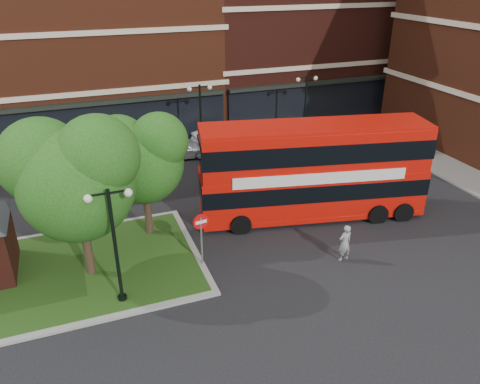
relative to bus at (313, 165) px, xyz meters
name	(u,v)px	position (x,y,z in m)	size (l,w,h in m)	color
ground	(252,276)	(-4.94, -4.00, -2.91)	(120.00, 120.00, 0.00)	black
pavement_far	(168,148)	(-4.94, 12.50, -2.85)	(44.00, 3.00, 0.12)	slate
terrace_far_left	(34,41)	(-12.94, 20.00, 4.09)	(26.00, 12.00, 14.00)	maroon
terrace_far_right	(299,16)	(9.06, 20.00, 5.09)	(18.00, 12.00, 16.00)	#471911
traffic_island	(55,274)	(-12.94, -1.00, -2.85)	(12.60, 7.60, 0.15)	gray
tree_island_west	(73,174)	(-11.53, -1.42, 1.88)	(5.40, 4.71, 7.21)	#2D2116
tree_island_east	(140,155)	(-8.51, 1.06, 1.33)	(4.46, 3.90, 6.29)	#2D2116
lamp_island	(115,242)	(-10.44, -3.80, -0.09)	(1.72, 0.36, 5.00)	black
lamp_far_left	(201,116)	(-2.94, 10.50, -0.09)	(1.72, 0.36, 5.00)	black
lamp_far_right	(305,105)	(5.06, 10.50, -0.09)	(1.72, 0.36, 5.00)	black
bus	(313,165)	(0.00, 0.00, 0.00)	(11.92, 4.97, 4.44)	red
woman	(345,243)	(-0.59, -4.32, -2.01)	(0.66, 0.43, 1.80)	gray
car_silver	(179,148)	(-4.59, 10.50, -2.18)	(1.74, 4.33, 1.48)	#B1B2B8
car_white	(222,135)	(-0.92, 12.00, -2.19)	(1.54, 4.42, 1.46)	silver
no_entry_sign	(201,230)	(-6.74, -2.50, -1.05)	(0.72, 0.15, 2.61)	slate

